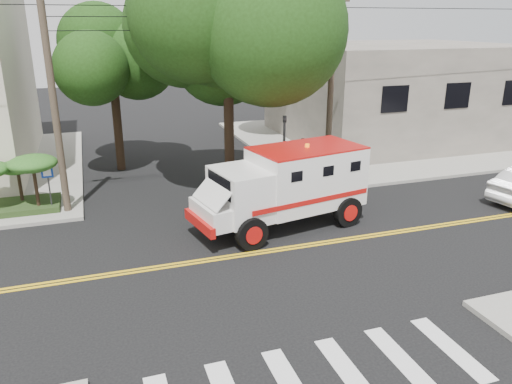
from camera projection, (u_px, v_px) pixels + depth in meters
name	position (u px, v px, depth m)	size (l,w,h in m)	color
ground	(240.00, 255.00, 16.94)	(100.00, 100.00, 0.00)	black
sidewalk_ne	(375.00, 140.00, 33.09)	(17.00, 17.00, 0.15)	gray
building_right	(395.00, 91.00, 32.99)	(14.00, 12.00, 6.00)	#666057
utility_pole_left	(54.00, 105.00, 19.16)	(0.28, 0.28, 9.00)	#382D23
utility_pole_right	(331.00, 91.00, 22.93)	(0.28, 0.28, 9.00)	#382D23
tree_main	(239.00, 30.00, 20.74)	(6.08, 5.70, 9.85)	black
tree_left	(118.00, 59.00, 24.82)	(4.48, 4.20, 7.70)	black
tree_right	(300.00, 45.00, 31.76)	(4.80, 4.50, 8.20)	black
traffic_signal	(284.00, 146.00, 22.38)	(0.15, 0.18, 3.60)	#3F3F42
accessibility_sign	(49.00, 182.00, 20.15)	(0.45, 0.10, 2.02)	#3F3F42
palm_planter	(15.00, 175.00, 20.09)	(3.52, 2.63, 2.36)	#1E3314
armored_truck	(287.00, 183.00, 18.86)	(7.00, 3.70, 3.03)	white
pedestrian_a	(312.00, 166.00, 23.84)	(0.61, 0.40, 1.69)	gray
pedestrian_b	(302.00, 157.00, 24.82)	(0.94, 0.73, 1.93)	gray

